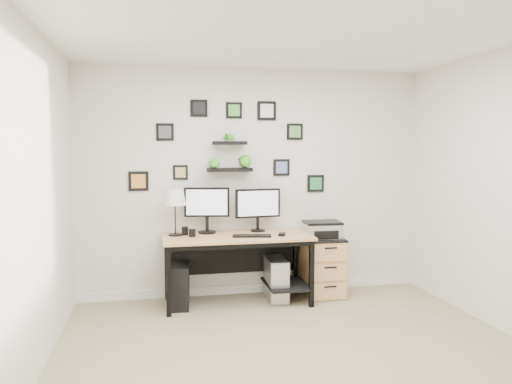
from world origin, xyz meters
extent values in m
plane|color=tan|center=(0.00, 0.00, 0.00)|extent=(4.00, 4.00, 0.00)
plane|color=white|center=(0.00, 0.00, 2.60)|extent=(4.00, 4.00, 0.00)
plane|color=silver|center=(0.00, 2.00, 1.30)|extent=(4.00, 0.00, 4.00)
plane|color=silver|center=(0.00, -2.00, 1.30)|extent=(4.00, 0.00, 4.00)
plane|color=silver|center=(-2.00, 0.00, 1.30)|extent=(0.00, 4.00, 4.00)
cube|color=white|center=(0.00, 1.99, 0.05)|extent=(4.00, 0.03, 0.10)
cube|color=tan|center=(-0.26, 1.63, 0.73)|extent=(1.60, 0.70, 0.03)
cube|color=black|center=(-0.26, 1.63, 0.69)|extent=(1.54, 0.64, 0.05)
cube|color=black|center=(-0.26, 1.96, 0.46)|extent=(1.44, 0.02, 0.41)
cube|color=black|center=(0.29, 1.63, 0.18)|extent=(0.45, 0.63, 0.03)
cube|color=black|center=(-1.01, 1.33, 0.36)|extent=(0.05, 0.05, 0.72)
cube|color=black|center=(-1.01, 1.93, 0.36)|extent=(0.05, 0.05, 0.72)
cube|color=black|center=(0.49, 1.33, 0.36)|extent=(0.05, 0.05, 0.72)
cube|color=black|center=(0.49, 1.93, 0.36)|extent=(0.05, 0.05, 0.72)
cylinder|color=black|center=(-0.57, 1.83, 0.76)|extent=(0.23, 0.23, 0.02)
cylinder|color=black|center=(-0.57, 1.83, 0.85)|extent=(0.05, 0.05, 0.17)
cube|color=black|center=(-0.57, 1.83, 1.10)|extent=(0.50, 0.12, 0.33)
cube|color=silver|center=(-0.57, 1.81, 1.10)|extent=(0.44, 0.08, 0.28)
cylinder|color=black|center=(0.01, 1.84, 0.76)|extent=(0.18, 0.18, 0.02)
cylinder|color=black|center=(0.01, 1.84, 0.83)|extent=(0.04, 0.04, 0.15)
cube|color=black|center=(0.01, 1.84, 1.07)|extent=(0.52, 0.08, 0.33)
cube|color=silver|center=(0.01, 1.82, 1.07)|extent=(0.47, 0.05, 0.28)
cube|color=black|center=(-0.13, 1.51, 0.76)|extent=(0.43, 0.20, 0.02)
cube|color=black|center=(0.21, 1.51, 0.77)|extent=(0.10, 0.12, 0.03)
cylinder|color=black|center=(-0.92, 1.76, 0.76)|extent=(0.15, 0.15, 0.01)
cylinder|color=black|center=(-0.92, 1.76, 0.99)|extent=(0.01, 0.01, 0.45)
cone|color=white|center=(-0.92, 1.76, 1.17)|extent=(0.25, 0.25, 0.17)
cylinder|color=black|center=(-0.75, 1.64, 0.79)|extent=(0.07, 0.07, 0.08)
cylinder|color=black|center=(-0.82, 1.76, 0.80)|extent=(0.07, 0.07, 0.09)
cube|color=black|center=(-0.89, 1.64, 0.23)|extent=(0.24, 0.47, 0.46)
cube|color=gray|center=(0.18, 1.67, 0.23)|extent=(0.23, 0.48, 0.47)
cube|color=silver|center=(0.17, 1.43, 0.23)|extent=(0.19, 0.02, 0.44)
cube|color=tan|center=(0.75, 1.73, 0.33)|extent=(0.42, 0.50, 0.65)
cube|color=black|center=(0.75, 1.73, 0.66)|extent=(0.43, 0.51, 0.02)
cube|color=tan|center=(0.75, 1.47, 0.11)|extent=(0.39, 0.02, 0.18)
cylinder|color=black|center=(0.75, 1.46, 0.17)|extent=(0.14, 0.02, 0.02)
cube|color=tan|center=(0.75, 1.47, 0.33)|extent=(0.39, 0.02, 0.18)
cylinder|color=black|center=(0.75, 1.46, 0.39)|extent=(0.14, 0.02, 0.02)
cube|color=tan|center=(0.75, 1.47, 0.54)|extent=(0.39, 0.02, 0.18)
cylinder|color=black|center=(0.75, 1.46, 0.60)|extent=(0.14, 0.02, 0.02)
cube|color=silver|center=(0.74, 1.73, 0.75)|extent=(0.42, 0.33, 0.16)
cube|color=black|center=(0.74, 1.73, 0.84)|extent=(0.42, 0.33, 0.03)
cube|color=black|center=(0.73, 1.56, 0.73)|extent=(0.28, 0.03, 0.09)
cube|color=black|center=(-0.30, 1.91, 1.45)|extent=(0.50, 0.18, 0.04)
cube|color=black|center=(-0.30, 1.90, 1.75)|extent=(0.38, 0.15, 0.04)
imported|color=green|center=(-0.47, 1.91, 1.60)|extent=(0.15, 0.12, 0.27)
imported|color=green|center=(-0.13, 1.91, 1.60)|extent=(0.15, 0.15, 0.27)
imported|color=green|center=(-0.30, 1.90, 1.90)|extent=(0.13, 0.09, 0.25)
cube|color=black|center=(0.32, 1.99, 1.47)|extent=(0.19, 0.02, 0.19)
cube|color=#5B69A0|center=(0.32, 1.98, 1.47)|extent=(0.14, 0.00, 0.14)
cube|color=black|center=(-0.63, 1.99, 2.14)|extent=(0.19, 0.02, 0.19)
cube|color=black|center=(-0.63, 1.98, 2.14)|extent=(0.13, 0.00, 0.13)
cube|color=black|center=(-1.31, 1.99, 1.33)|extent=(0.22, 0.02, 0.22)
cube|color=orange|center=(-1.31, 1.98, 1.33)|extent=(0.15, 0.00, 0.15)
cube|color=black|center=(-1.01, 1.99, 1.87)|extent=(0.19, 0.02, 0.19)
cube|color=#47474E|center=(-1.01, 1.98, 1.87)|extent=(0.13, 0.00, 0.13)
cube|color=black|center=(0.74, 1.99, 1.27)|extent=(0.20, 0.02, 0.20)
cube|color=#2B7847|center=(0.74, 1.98, 1.27)|extent=(0.14, 0.00, 0.14)
cube|color=black|center=(0.48, 1.99, 1.88)|extent=(0.19, 0.02, 0.19)
cube|color=#579242|center=(0.48, 1.98, 1.88)|extent=(0.13, 0.00, 0.13)
cube|color=black|center=(-0.85, 1.99, 1.42)|extent=(0.16, 0.02, 0.16)
cube|color=tan|center=(-0.85, 1.98, 1.42)|extent=(0.11, 0.00, 0.11)
cube|color=black|center=(0.14, 1.99, 2.12)|extent=(0.22, 0.02, 0.22)
cube|color=white|center=(0.14, 1.98, 2.12)|extent=(0.15, 0.00, 0.15)
cube|color=black|center=(-0.24, 1.99, 2.12)|extent=(0.18, 0.02, 0.18)
cube|color=#52A336|center=(-0.24, 1.98, 2.12)|extent=(0.13, 0.00, 0.13)
camera|label=1|loc=(-1.15, -3.64, 1.70)|focal=35.00mm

